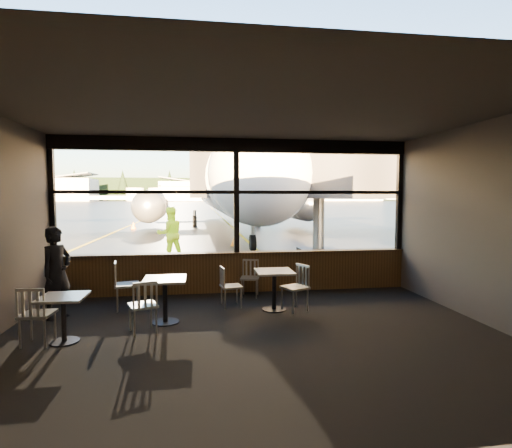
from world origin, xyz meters
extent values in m
plane|color=black|center=(0.00, 120.00, 0.00)|extent=(520.00, 520.00, 0.00)
cube|color=black|center=(0.00, -3.00, 0.01)|extent=(8.00, 6.00, 0.01)
cube|color=#38332D|center=(0.00, -3.00, 3.50)|extent=(8.00, 6.00, 0.04)
cube|color=#463E38|center=(4.00, -3.00, 1.75)|extent=(0.04, 6.00, 3.50)
cube|color=#463E38|center=(0.00, -6.00, 1.75)|extent=(8.00, 0.04, 3.50)
cube|color=#4C3117|center=(0.00, 0.00, 0.45)|extent=(8.00, 0.28, 0.90)
cube|color=black|center=(0.00, 0.00, 3.35)|extent=(8.00, 0.18, 0.30)
cube|color=black|center=(-3.95, 0.00, 2.20)|extent=(0.12, 0.12, 2.60)
cube|color=black|center=(0.00, 0.00, 2.20)|extent=(0.12, 0.12, 2.60)
cube|color=black|center=(3.95, 0.00, 2.20)|extent=(0.12, 0.12, 2.60)
cube|color=black|center=(0.00, 0.00, 2.30)|extent=(8.00, 0.10, 0.08)
imported|color=black|center=(-3.39, -1.52, 0.83)|extent=(0.65, 0.73, 1.67)
imported|color=#BFF219|center=(-1.82, 4.74, 0.93)|extent=(1.08, 0.95, 1.85)
cone|color=#F86507|center=(0.69, 8.53, 0.22)|extent=(0.31, 0.31, 0.43)
cone|color=#E04D07|center=(-5.21, 18.56, 0.24)|extent=(0.35, 0.35, 0.49)
cylinder|color=silver|center=(-30.00, 182.00, 3.00)|extent=(8.00, 8.00, 6.00)
cylinder|color=silver|center=(-20.00, 182.00, 3.00)|extent=(8.00, 8.00, 6.00)
cylinder|color=silver|center=(-10.00, 182.00, 3.00)|extent=(8.00, 8.00, 6.00)
cube|color=black|center=(0.00, 210.00, 6.00)|extent=(360.00, 3.00, 12.00)
camera|label=1|loc=(-0.85, -9.05, 2.21)|focal=28.00mm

